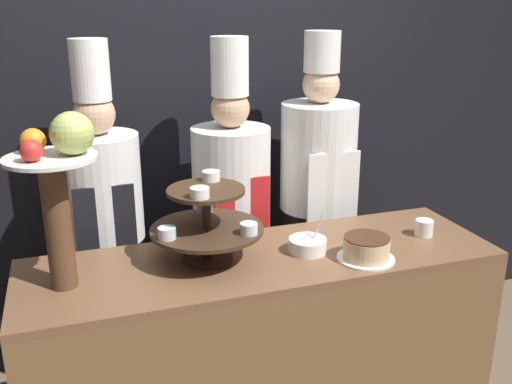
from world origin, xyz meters
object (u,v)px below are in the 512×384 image
(fruit_pedestal, at_px, (59,178))
(chef_left, at_px, (104,219))
(tiered_stand, at_px, (207,220))
(chef_center_right, at_px, (317,188))
(chef_center_left, at_px, (232,206))
(serving_bowl_near, at_px, (308,245))
(cake_round, at_px, (366,249))
(cup_white, at_px, (424,228))

(fruit_pedestal, distance_m, chef_left, 0.76)
(tiered_stand, bearing_deg, chef_center_right, 36.93)
(chef_center_left, bearing_deg, serving_bowl_near, -76.64)
(serving_bowl_near, bearing_deg, tiered_stand, 170.96)
(chef_center_left, bearing_deg, chef_center_right, -0.00)
(fruit_pedestal, distance_m, cake_round, 1.22)
(tiered_stand, xyz_separation_m, fruit_pedestal, (-0.54, -0.06, 0.25))
(cake_round, distance_m, chef_center_right, 0.78)
(tiered_stand, relative_size, chef_center_right, 0.25)
(fruit_pedestal, bearing_deg, chef_center_right, 25.83)
(chef_left, relative_size, chef_center_right, 0.99)
(tiered_stand, height_order, fruit_pedestal, fruit_pedestal)
(cup_white, bearing_deg, chef_center_right, 110.84)
(tiered_stand, relative_size, chef_left, 0.26)
(chef_center_right, bearing_deg, serving_bowl_near, -117.79)
(cake_round, bearing_deg, chef_center_left, 114.19)
(chef_center_left, bearing_deg, cup_white, -41.19)
(fruit_pedestal, distance_m, serving_bowl_near, 1.03)
(tiered_stand, bearing_deg, cake_round, -18.93)
(cake_round, distance_m, chef_center_left, 0.85)
(fruit_pedestal, relative_size, chef_center_right, 0.36)
(tiered_stand, xyz_separation_m, cup_white, (0.99, -0.07, -0.13))
(serving_bowl_near, bearing_deg, chef_center_left, 103.36)
(cake_round, distance_m, serving_bowl_near, 0.25)
(chef_left, bearing_deg, serving_bowl_near, -38.51)
(tiered_stand, distance_m, fruit_pedestal, 0.60)
(fruit_pedestal, distance_m, cup_white, 1.57)
(chef_center_left, bearing_deg, cake_round, -65.81)
(cup_white, xyz_separation_m, serving_bowl_near, (-0.57, 0.00, -0.01))
(cup_white, distance_m, chef_left, 1.50)
(fruit_pedestal, xyz_separation_m, chef_center_left, (0.81, 0.62, -0.41))
(tiered_stand, height_order, chef_center_right, chef_center_right)
(tiered_stand, xyz_separation_m, serving_bowl_near, (0.42, -0.07, -0.14))
(tiered_stand, bearing_deg, cup_white, -3.96)
(cake_round, xyz_separation_m, cup_white, (0.37, 0.14, -0.01))
(tiered_stand, xyz_separation_m, chef_left, (-0.37, 0.56, -0.15))
(cup_white, relative_size, chef_center_right, 0.04)
(chef_left, bearing_deg, chef_center_left, -0.01)
(serving_bowl_near, xyz_separation_m, chef_center_right, (0.33, 0.63, 0.03))
(fruit_pedestal, xyz_separation_m, chef_left, (0.17, 0.62, -0.40))
(serving_bowl_near, bearing_deg, fruit_pedestal, 179.71)
(tiered_stand, distance_m, chef_left, 0.69)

